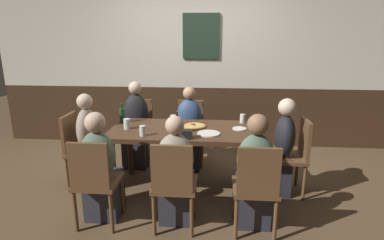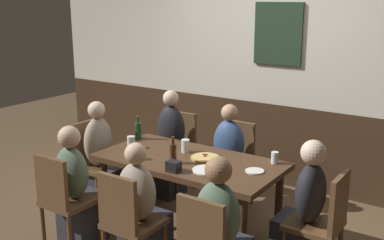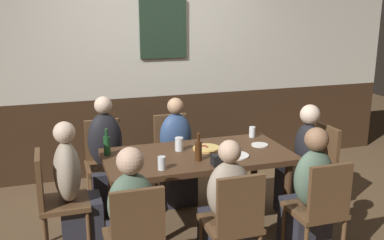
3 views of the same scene
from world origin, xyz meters
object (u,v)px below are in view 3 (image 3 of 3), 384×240
beer_bottle_brown (198,150)px  plate_white_large (235,155)px  person_right_near (309,202)px  pint_glass_amber (179,145)px  person_head_east (302,169)px  tumbler_water (162,164)px  chair_head_west (54,197)px  condiment_caddy (218,160)px  person_left_near (132,229)px  plate_white_small (260,145)px  chair_right_near (320,207)px  chair_left_far (105,158)px  person_mid_far (177,159)px  pizza (207,148)px  person_head_west (75,197)px  beer_glass_half (252,133)px  chair_mid_near (234,220)px  person_left_far (107,164)px  person_mid_near (226,216)px  highball_clear (128,157)px  dining_table (198,163)px  beer_bottle_green (107,145)px  chair_head_east (317,164)px  chair_mid_far (173,151)px  chair_left_near (136,236)px

beer_bottle_brown → plate_white_large: beer_bottle_brown is taller
person_right_near → pint_glass_amber: 1.23m
person_head_east → beer_bottle_brown: person_head_east is taller
person_head_east → tumbler_water: (-1.49, -0.28, 0.32)m
chair_head_west → condiment_caddy: bearing=-14.0°
person_left_near → plate_white_small: size_ratio=6.97×
person_head_east → tumbler_water: bearing=-169.2°
plate_white_large → person_left_near: bearing=-153.6°
chair_right_near → chair_left_far: bearing=131.2°
person_mid_far → person_left_near: size_ratio=1.01×
chair_left_far → pint_glass_amber: size_ratio=7.15×
pizza → condiment_caddy: size_ratio=2.37×
person_head_west → beer_glass_half: bearing=10.2°
chair_mid_near → person_left_far: bearing=115.9°
chair_mid_near → person_left_near: 0.75m
person_mid_near → highball_clear: (-0.64, 0.62, 0.34)m
person_right_near → beer_bottle_brown: bearing=147.3°
person_head_east → person_left_far: person_left_far is taller
plate_white_small → person_head_east: bearing=-5.3°
person_head_west → dining_table: bearing=0.0°
person_right_near → plate_white_small: 0.77m
chair_head_west → pint_glass_amber: bearing=7.0°
dining_table → pizza: bearing=36.2°
person_mid_far → plate_white_large: bearing=-70.9°
chair_mid_near → person_head_east: 1.37m
chair_right_near → person_head_west: (-1.82, 0.84, -0.02)m
pint_glass_amber → beer_bottle_green: (-0.64, 0.08, 0.04)m
person_mid_near → tumbler_water: (-0.40, 0.39, 0.34)m
chair_head_east → chair_mid_far: (-1.25, 0.84, 0.00)m
person_head_west → chair_mid_near: bearing=-37.6°
person_head_west → chair_head_west: bearing=180.0°
pint_glass_amber → plate_white_small: 0.77m
person_head_east → plate_white_large: size_ratio=4.52×
chair_right_near → chair_left_near: bearing=180.0°
chair_head_west → plate_white_small: (1.88, 0.04, 0.25)m
chair_mid_far → beer_glass_half: (0.68, -0.52, 0.29)m
chair_mid_near → chair_right_near: 0.73m
chair_right_near → condiment_caddy: (-0.66, 0.51, 0.29)m
chair_mid_near → person_head_east: person_head_east is taller
chair_right_near → chair_head_west: (-1.98, 0.84, 0.00)m
beer_glass_half → condiment_caddy: 0.89m
person_left_near → plate_white_large: size_ratio=4.47×
beer_glass_half → beer_bottle_brown: 0.88m
chair_head_west → chair_mid_far: bearing=33.8°
chair_mid_near → person_left_near: (-0.73, 0.16, -0.04)m
beer_glass_half → condiment_caddy: beer_glass_half is taller
person_mid_far → highball_clear: size_ratio=9.45×
chair_left_near → person_head_west: 0.91m
chair_head_west → beer_bottle_green: size_ratio=3.68×
chair_head_west → person_head_east: bearing=0.0°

